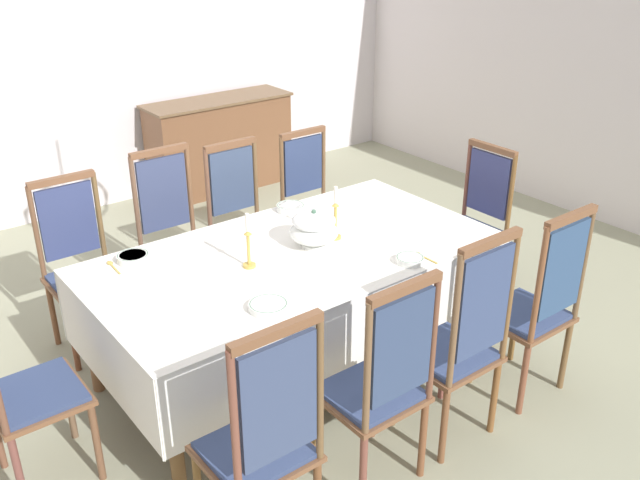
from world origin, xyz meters
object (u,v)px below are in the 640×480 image
object	(u,v)px
chair_north_c	(243,218)
bowl_far_right	(268,306)
chair_south_d	(537,303)
spoon_secondary	(420,255)
dining_table	(294,264)
chair_head_west	(16,379)
candlestick_east	(335,218)
bowl_near_right	(410,259)
sideboard	(220,144)
chair_head_east	(474,220)
chair_north_d	(313,199)
chair_south_b	(381,383)
chair_north_a	(81,264)
spoon_primary	(111,264)
soup_tureen	(314,228)
bowl_far_left	(291,207)
chair_south_c	(460,340)
candlestick_west	(248,246)
chair_south_a	(264,439)
chair_north_b	(175,235)
bowl_near_left	(133,257)

from	to	relation	value
chair_north_c	bowl_far_right	distance (m)	1.65
chair_south_d	spoon_secondary	size ratio (longest dim) A/B	6.50
dining_table	chair_head_west	size ratio (longest dim) A/B	1.91
candlestick_east	bowl_near_right	distance (m)	0.53
bowl_far_right	sideboard	xyz separation A→B (m)	(1.67, 3.36, -0.34)
dining_table	chair_head_east	bearing A→B (deg)	0.00
dining_table	candlestick_east	world-z (taller)	candlestick_east
chair_north_d	chair_head_west	xyz separation A→B (m)	(-2.46, -1.01, 0.05)
chair_south_d	bowl_far_right	world-z (taller)	chair_south_d
chair_south_b	chair_south_d	bearing A→B (deg)	-0.05
chair_head_east	chair_south_b	bearing A→B (deg)	119.37
dining_table	chair_north_c	size ratio (longest dim) A/B	2.10
chair_north_a	spoon_primary	size ratio (longest dim) A/B	6.17
bowl_far_right	spoon_secondary	size ratio (longest dim) A/B	1.08
spoon_primary	chair_south_b	bearing A→B (deg)	-63.97
chair_south_d	sideboard	world-z (taller)	chair_south_d
chair_north_a	candlestick_east	size ratio (longest dim) A/B	3.36
soup_tureen	bowl_far_right	world-z (taller)	soup_tureen
chair_head_west	spoon_primary	bearing A→B (deg)	125.30
soup_tureen	bowl_near_right	size ratio (longest dim) A/B	1.82
chair_north_d	bowl_far_left	bearing A→B (deg)	41.72
chair_head_west	soup_tureen	xyz separation A→B (m)	(1.70, 0.00, 0.28)
chair_north_a	spoon_primary	xyz separation A→B (m)	(-0.00, -0.53, 0.22)
soup_tureen	spoon_primary	size ratio (longest dim) A/B	1.58
chair_north_a	bowl_far_left	distance (m)	1.34
chair_south_c	chair_head_west	distance (m)	2.10
chair_south_b	chair_south_c	distance (m)	0.53
bowl_near_right	bowl_far_right	bearing A→B (deg)	176.22
chair_south_d	chair_head_west	xyz separation A→B (m)	(-2.46, 1.02, 0.02)
candlestick_west	bowl_far_left	world-z (taller)	candlestick_west
chair_south_a	candlestick_west	distance (m)	1.21
chair_north_a	bowl_far_right	bearing A→B (deg)	106.02
chair_south_d	chair_north_d	distance (m)	2.02
chair_south_b	chair_north_b	distance (m)	2.03
chair_south_b	chair_north_c	world-z (taller)	chair_south_b
chair_south_a	chair_north_d	distance (m)	2.70
bowl_far_right	sideboard	bearing A→B (deg)	63.53
chair_head_west	bowl_far_left	bearing A→B (deg)	104.88
bowl_near_right	bowl_far_left	xyz separation A→B (m)	(-0.09, 1.00, 0.00)
chair_south_d	candlestick_west	size ratio (longest dim) A/B	3.68
chair_south_c	spoon_secondary	xyz separation A→B (m)	(0.25, 0.55, 0.18)
chair_south_c	soup_tureen	bearing A→B (deg)	97.68
chair_south_b	bowl_far_left	xyz separation A→B (m)	(0.58, 1.52, 0.22)
spoon_secondary	bowl_near_left	bearing A→B (deg)	144.66
chair_south_c	chair_north_d	world-z (taller)	chair_south_c
chair_south_a	chair_head_west	distance (m)	1.22
candlestick_east	chair_south_b	bearing A→B (deg)	-118.38
dining_table	spoon_secondary	distance (m)	0.72
bowl_near_right	spoon_primary	bearing A→B (deg)	143.40
dining_table	candlestick_east	size ratio (longest dim) A/B	7.04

